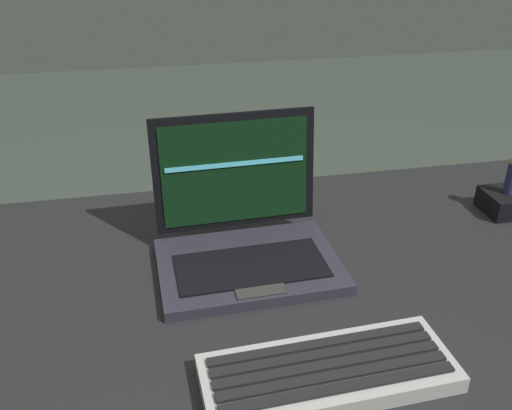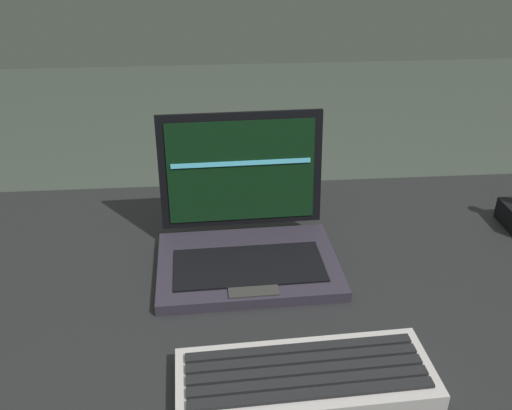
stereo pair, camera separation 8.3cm
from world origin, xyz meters
name	(u,v)px [view 2 (the right image)]	position (x,y,z in m)	size (l,w,h in m)	color
desk	(242,322)	(0.00, 0.00, 0.63)	(1.39, 0.66, 0.71)	black
laptop_front	(246,235)	(0.01, 0.06, 0.75)	(0.28, 0.22, 0.22)	#2F2936
external_keyboard	(305,378)	(0.06, -0.21, 0.72)	(0.30, 0.13, 0.03)	#BEB7B7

